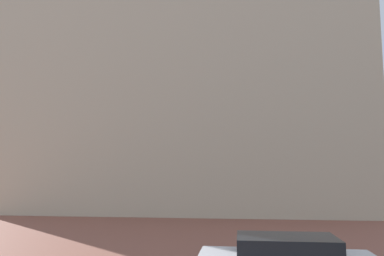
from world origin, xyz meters
The scene contains 1 object.
landmark_building centered at (-2.44, 31.92, 10.42)m, with size 27.45×15.18×32.34m.
Camera 1 is at (1.63, -1.15, 2.95)m, focal length 36.34 mm.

